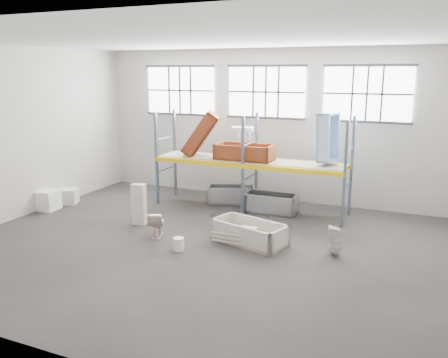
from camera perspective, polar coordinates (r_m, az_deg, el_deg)
The scene contains 33 objects.
floor at distance 11.83m, azimuth -2.95°, elevation -8.38°, with size 12.00×10.00×0.10m, color #453F3B.
ceiling at distance 11.04m, azimuth -3.27°, elevation 17.10°, with size 12.00×10.00×0.10m, color silver.
wall_back at distance 15.78m, azimuth 5.21°, elevation 6.57°, with size 12.00×0.10×5.00m, color #B7B2A9.
wall_front at distance 7.11m, azimuth -21.70°, elevation -2.28°, with size 12.00×0.10×5.00m, color #A4A098.
wall_left at distance 14.87m, azimuth -24.51°, elevation 5.05°, with size 0.10×10.00×5.00m, color #B7B2AA.
window_left at distance 16.89m, azimuth -5.36°, elevation 10.73°, with size 2.60×0.04×1.60m, color white.
window_mid at distance 15.60m, azimuth 5.17°, elevation 10.55°, with size 2.60×0.04×1.60m, color white.
window_right at distance 14.89m, azimuth 17.10°, elevation 9.92°, with size 2.60×0.04×1.60m, color white.
rack_upright_la at distance 15.27m, azimuth -8.24°, elevation 2.47°, with size 0.08×0.08×3.00m, color slate.
rack_upright_lb at distance 16.28m, azimuth -6.02°, elevation 3.19°, with size 0.08×0.08×3.00m, color slate.
rack_upright_ma at distance 13.94m, azimuth 2.31°, elevation 1.59°, with size 0.08×0.08×3.00m, color slate.
rack_upright_mb at distance 15.04m, azimuth 3.98°, elevation 2.42°, with size 0.08×0.08×3.00m, color slate.
rack_upright_ra at distance 13.17m, azimuth 14.55°, elevation 0.50°, with size 0.08×0.08×3.00m, color slate.
rack_upright_rb at distance 14.34m, azimuth 15.34°, elevation 1.45°, with size 0.08×0.08×3.00m, color slate.
rack_beam_front at distance 13.94m, azimuth 2.31°, elevation 1.59°, with size 6.00×0.10×0.14m, color yellow.
rack_beam_back at distance 15.04m, azimuth 3.98°, elevation 2.42°, with size 6.00×0.10×0.14m, color yellow.
shelf_deck at distance 14.48m, azimuth 3.18°, elevation 2.33°, with size 5.90×1.10×0.03m, color gray.
wet_patch at distance 14.14m, azimuth 1.96°, elevation -4.52°, with size 1.80×1.80×0.00m, color black.
bathtub_beige at distance 11.90m, azimuth 3.12°, elevation -6.56°, with size 1.89×0.89×0.55m, color beige, non-canonical shape.
cistern_spare at distance 11.77m, azimuth 2.98°, elevation -6.77°, with size 0.41×0.19×0.39m, color #F5E3CC.
sink_in_tub at distance 12.18m, azimuth 0.59°, elevation -6.66°, with size 0.47×0.47×0.16m, color beige.
toilet_beige at distance 12.49m, azimuth -8.19°, elevation -5.45°, with size 0.37×0.65×0.67m, color beige.
cistern_tall at distance 13.44m, azimuth -10.35°, elevation -3.06°, with size 0.38×0.25×1.17m, color beige.
toilet_white at distance 11.41m, azimuth 13.40°, elevation -7.35°, with size 0.32×0.33×0.72m, color silver.
steel_tub_left at distance 15.42m, azimuth 0.92°, elevation -1.92°, with size 1.55×0.72×0.57m, color #B0B3B9, non-canonical shape.
steel_tub_right at distance 14.47m, azimuth 5.74°, elevation -2.95°, with size 1.61×0.75×0.59m, color #B3B6BB, non-canonical shape.
rust_tub_flat at distance 14.43m, azimuth 2.52°, elevation 3.27°, with size 1.78×0.83×0.50m, color maroon, non-canonical shape.
rust_tub_tilted at distance 15.05m, azimuth -2.83°, elevation 5.51°, with size 1.54×0.72×0.43m, color brown, non-canonical shape.
sink_on_shelf at distance 14.11m, azimuth 2.27°, elevation 4.18°, with size 0.67×0.52×0.59m, color white.
blue_tub_upright at distance 13.84m, azimuth 12.62°, elevation 4.96°, with size 1.42×0.67×0.40m, color #9BBBE7, non-canonical shape.
bucket at distance 11.51m, azimuth -5.58°, elevation -7.92°, with size 0.27×0.27×0.32m, color white.
carton_near at distance 15.73m, azimuth -20.93°, elevation -2.40°, with size 0.73×0.62×0.62m, color white.
carton_far at distance 16.21m, azimuth -18.55°, elevation -2.00°, with size 0.59×0.59×0.49m, color silver.
Camera 1 is at (4.96, -9.83, 4.27)m, focal length 37.40 mm.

